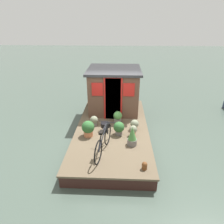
{
  "coord_description": "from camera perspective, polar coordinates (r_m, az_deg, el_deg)",
  "views": [
    {
      "loc": [
        -6.81,
        -0.31,
        4.17
      ],
      "look_at": [
        -0.2,
        0.0,
        1.15
      ],
      "focal_mm": 32.69,
      "sensor_mm": 36.0,
      "label": 1
    }
  ],
  "objects": [
    {
      "name": "houseboat_cabin",
      "position": [
        8.92,
        0.56,
        6.29
      ],
      "size": [
        2.15,
        2.23,
        1.84
      ],
      "color": "brown",
      "rests_on": "houseboat_deck"
    },
    {
      "name": "potted_plant_sage",
      "position": [
        7.49,
        6.31,
        -3.49
      ],
      "size": [
        0.31,
        0.31,
        0.4
      ],
      "color": "#935138",
      "rests_on": "houseboat_deck"
    },
    {
      "name": "potted_plant_lavender",
      "position": [
        7.78,
        -5.03,
        -2.4
      ],
      "size": [
        0.3,
        0.3,
        0.39
      ],
      "color": "slate",
      "rests_on": "houseboat_deck"
    },
    {
      "name": "charcoal_grill",
      "position": [
        7.39,
        -1.91,
        -3.73
      ],
      "size": [
        0.32,
        0.32,
        0.32
      ],
      "color": "black",
      "rests_on": "houseboat_deck"
    },
    {
      "name": "mooring_bollard",
      "position": [
        5.76,
        9.08,
        -14.59
      ],
      "size": [
        0.15,
        0.15,
        0.23
      ],
      "color": "brown",
      "rests_on": "houseboat_deck"
    },
    {
      "name": "potted_plant_thyme",
      "position": [
        7.11,
        5.96,
        -5.06
      ],
      "size": [
        0.26,
        0.26,
        0.39
      ],
      "color": "#B2603D",
      "rests_on": "houseboat_deck"
    },
    {
      "name": "potted_plant_geranium",
      "position": [
        7.13,
        1.93,
        -4.46
      ],
      "size": [
        0.38,
        0.38,
        0.49
      ],
      "color": "slate",
      "rests_on": "houseboat_deck"
    },
    {
      "name": "potted_plant_rosemary",
      "position": [
        7.08,
        -6.7,
        -4.53
      ],
      "size": [
        0.44,
        0.44,
        0.57
      ],
      "color": "#C6754C",
      "rests_on": "houseboat_deck"
    },
    {
      "name": "houseboat_deck",
      "position": [
        7.88,
        0.07,
        -5.5
      ],
      "size": [
        5.54,
        2.67,
        0.45
      ],
      "color": "brown",
      "rests_on": "ground_plane"
    },
    {
      "name": "ground_plane",
      "position": [
        7.99,
        0.07,
        -6.89
      ],
      "size": [
        60.0,
        60.0,
        0.0
      ],
      "primitive_type": "plane",
      "color": "#47564C"
    },
    {
      "name": "potted_plant_basil",
      "position": [
        6.58,
        5.68,
        -6.82
      ],
      "size": [
        0.31,
        0.31,
        0.65
      ],
      "color": "slate",
      "rests_on": "houseboat_deck"
    },
    {
      "name": "bicycle",
      "position": [
        6.16,
        -2.45,
        -8.22
      ],
      "size": [
        1.69,
        0.52,
        0.85
      ],
      "color": "black",
      "rests_on": "houseboat_deck"
    },
    {
      "name": "potted_plant_mint",
      "position": [
        7.91,
        1.62,
        -1.47
      ],
      "size": [
        0.33,
        0.33,
        0.5
      ],
      "color": "slate",
      "rests_on": "houseboat_deck"
    }
  ]
}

